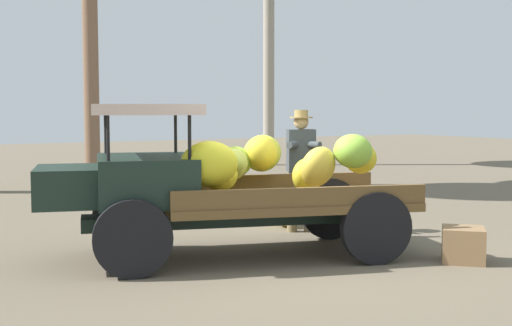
% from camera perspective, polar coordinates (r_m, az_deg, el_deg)
% --- Properties ---
extents(ground_plane, '(60.00, 60.00, 0.00)m').
position_cam_1_polar(ground_plane, '(8.27, 1.69, -8.09)').
color(ground_plane, '#685C4A').
extents(truck, '(4.66, 2.72, 1.87)m').
position_cam_1_polar(truck, '(8.22, -3.61, -1.58)').
color(truck, black).
rests_on(truck, ground).
extents(farmer, '(0.56, 0.52, 1.80)m').
position_cam_1_polar(farmer, '(9.95, 3.83, 0.05)').
color(farmer, olive).
rests_on(farmer, ground).
extents(wooden_crate, '(0.69, 0.69, 0.41)m').
position_cam_1_polar(wooden_crate, '(8.43, 17.12, -6.62)').
color(wooden_crate, olive).
rests_on(wooden_crate, ground).
extents(loose_banana_bunch, '(0.59, 0.68, 0.36)m').
position_cam_1_polar(loose_banana_bunch, '(10.50, 2.53, -4.40)').
color(loose_banana_bunch, yellow).
rests_on(loose_banana_bunch, ground).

